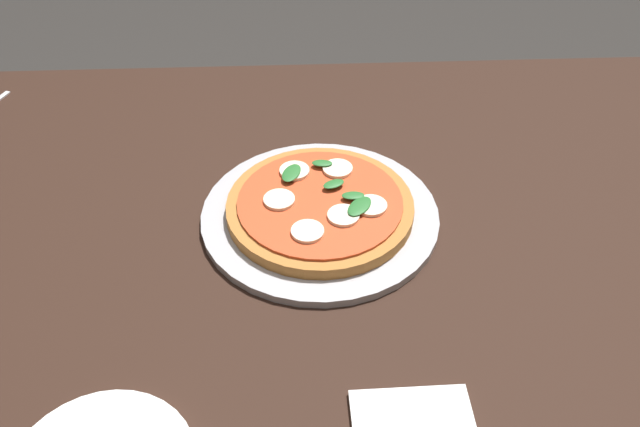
% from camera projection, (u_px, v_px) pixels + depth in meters
% --- Properties ---
extents(dining_table, '(1.59, 0.97, 0.74)m').
position_uv_depth(dining_table, '(352.00, 278.00, 1.00)').
color(dining_table, black).
rests_on(dining_table, ground_plane).
extents(serving_tray, '(0.34, 0.34, 0.01)m').
position_uv_depth(serving_tray, '(320.00, 216.00, 0.96)').
color(serving_tray, '#B2B2B7').
rests_on(serving_tray, dining_table).
extents(pizza, '(0.26, 0.26, 0.03)m').
position_uv_depth(pizza, '(320.00, 206.00, 0.95)').
color(pizza, '#B27033').
rests_on(pizza, serving_tray).
extents(napkin, '(0.13, 0.09, 0.01)m').
position_uv_depth(napkin, '(414.00, 425.00, 0.71)').
color(napkin, white).
rests_on(napkin, dining_table).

